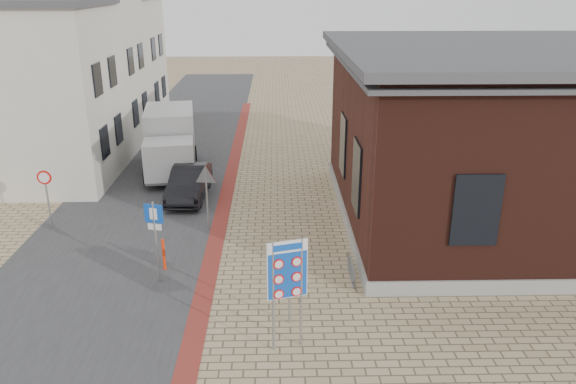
# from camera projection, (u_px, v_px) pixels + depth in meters

# --- Properties ---
(ground) EXTENTS (120.00, 120.00, 0.00)m
(ground) POSITION_uv_depth(u_px,v_px,m) (269.00, 315.00, 16.07)
(ground) COLOR tan
(ground) RESTS_ON ground
(road_strip) EXTENTS (7.00, 60.00, 0.02)m
(road_strip) POSITION_uv_depth(u_px,v_px,m) (169.00, 160.00, 30.00)
(road_strip) COLOR #38383A
(road_strip) RESTS_ON ground
(curb_strip) EXTENTS (0.60, 40.00, 0.02)m
(curb_strip) POSITION_uv_depth(u_px,v_px,m) (227.00, 193.00, 25.39)
(curb_strip) COLOR maroon
(curb_strip) RESTS_ON ground
(brick_building) EXTENTS (13.00, 13.00, 6.80)m
(brick_building) POSITION_uv_depth(u_px,v_px,m) (503.00, 134.00, 21.59)
(brick_building) COLOR gray
(brick_building) RESTS_ON ground
(townhouse_near) EXTENTS (7.40, 6.40, 8.30)m
(townhouse_near) POSITION_uv_depth(u_px,v_px,m) (30.00, 94.00, 25.61)
(townhouse_near) COLOR beige
(townhouse_near) RESTS_ON ground
(townhouse_mid) EXTENTS (7.40, 6.40, 9.10)m
(townhouse_mid) POSITION_uv_depth(u_px,v_px,m) (73.00, 67.00, 31.09)
(townhouse_mid) COLOR beige
(townhouse_mid) RESTS_ON ground
(townhouse_far) EXTENTS (7.40, 6.40, 8.30)m
(townhouse_far) POSITION_uv_depth(u_px,v_px,m) (104.00, 60.00, 36.85)
(townhouse_far) COLOR beige
(townhouse_far) RESTS_ON ground
(bike_rack) EXTENTS (0.08, 1.80, 0.60)m
(bike_rack) POSITION_uv_depth(u_px,v_px,m) (351.00, 269.00, 18.10)
(bike_rack) COLOR slate
(bike_rack) RESTS_ON ground
(sedan) EXTENTS (1.62, 4.25, 1.39)m
(sedan) POSITION_uv_depth(u_px,v_px,m) (189.00, 183.00, 24.65)
(sedan) COLOR black
(sedan) RESTS_ON ground
(box_truck) EXTENTS (3.12, 6.08, 3.04)m
(box_truck) POSITION_uv_depth(u_px,v_px,m) (170.00, 141.00, 27.76)
(box_truck) COLOR slate
(box_truck) RESTS_ON ground
(border_sign) EXTENTS (1.02, 0.33, 3.07)m
(border_sign) POSITION_uv_depth(u_px,v_px,m) (287.00, 272.00, 13.90)
(border_sign) COLOR gray
(border_sign) RESTS_ON ground
(essen_sign) EXTENTS (0.68, 0.15, 2.53)m
(essen_sign) POSITION_uv_depth(u_px,v_px,m) (290.00, 269.00, 15.14)
(essen_sign) COLOR gray
(essen_sign) RESTS_ON ground
(parking_sign) EXTENTS (0.59, 0.19, 2.74)m
(parking_sign) POSITION_uv_depth(u_px,v_px,m) (155.00, 228.00, 17.22)
(parking_sign) COLOR gray
(parking_sign) RESTS_ON ground
(yield_sign) EXTENTS (0.91, 0.16, 2.56)m
(yield_sign) POSITION_uv_depth(u_px,v_px,m) (206.00, 182.00, 20.95)
(yield_sign) COLOR gray
(yield_sign) RESTS_ON ground
(speed_sign) EXTENTS (0.55, 0.07, 2.33)m
(speed_sign) POSITION_uv_depth(u_px,v_px,m) (46.00, 190.00, 21.30)
(speed_sign) COLOR gray
(speed_sign) RESTS_ON ground
(bollard) EXTENTS (0.13, 0.13, 1.11)m
(bollard) POSITION_uv_depth(u_px,v_px,m) (164.00, 255.00, 18.43)
(bollard) COLOR #FF340D
(bollard) RESTS_ON ground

